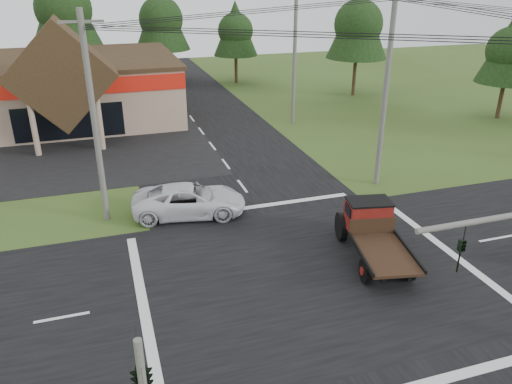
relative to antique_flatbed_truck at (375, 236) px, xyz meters
name	(u,v)px	position (x,y,z in m)	size (l,w,h in m)	color
ground	(307,273)	(-3.30, -0.16, -1.22)	(120.00, 120.00, 0.00)	#394C1B
road_ns	(307,273)	(-3.30, -0.16, -1.21)	(12.00, 120.00, 0.02)	black
road_ew	(307,273)	(-3.30, -0.16, -1.21)	(120.00, 12.00, 0.02)	black
parking_apron	(10,161)	(-17.30, 18.84, -1.21)	(28.00, 14.00, 0.02)	black
traffic_signal_corner	(140,365)	(-10.80, -7.49, 2.30)	(0.53, 2.48, 4.40)	#595651
utility_pole_nw	(94,120)	(-11.30, 7.84, 4.17)	(2.00, 0.30, 10.50)	#595651
utility_pole_ne	(386,88)	(4.70, 7.84, 4.67)	(2.00, 0.30, 11.50)	#595651
utility_pole_n	(295,55)	(4.70, 21.84, 4.52)	(2.00, 0.30, 11.20)	#595651
tree_row_c	(63,6)	(-13.30, 40.84, 7.50)	(7.28, 7.28, 13.13)	#332316
tree_row_d	(161,17)	(-3.30, 41.84, 6.16)	(6.16, 6.16, 11.11)	#332316
tree_row_e	(235,29)	(4.70, 39.84, 4.81)	(5.04, 5.04, 9.09)	#332316
tree_side_ne	(359,22)	(14.70, 29.84, 6.16)	(6.16, 6.16, 11.11)	#332316
tree_side_e_near	(511,48)	(22.70, 17.84, 4.81)	(5.04, 5.04, 9.09)	#332316
antique_flatbed_truck	(375,236)	(0.00, 0.00, 0.00)	(2.23, 5.84, 2.44)	#63120E
white_pickup	(189,200)	(-7.04, 7.07, -0.40)	(2.74, 5.95, 1.65)	silver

